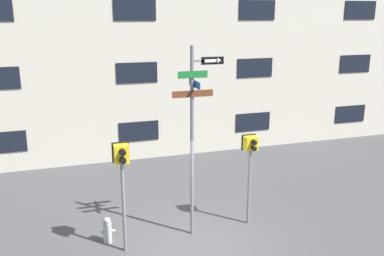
% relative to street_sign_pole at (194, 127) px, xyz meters
% --- Properties ---
extents(ground_plane, '(60.00, 60.00, 0.00)m').
position_rel_street_sign_pole_xyz_m(ground_plane, '(-0.22, -0.67, -2.84)').
color(ground_plane, '#424244').
extents(building_facade, '(24.00, 0.63, 11.24)m').
position_rel_street_sign_pole_xyz_m(building_facade, '(-0.22, 6.49, 2.78)').
color(building_facade, beige).
rests_on(building_facade, ground_plane).
extents(street_sign_pole, '(1.28, 0.81, 4.79)m').
position_rel_street_sign_pole_xyz_m(street_sign_pole, '(0.00, 0.00, 0.00)').
color(street_sign_pole, slate).
rests_on(street_sign_pole, ground_plane).
extents(pedestrian_signal_left, '(0.39, 0.40, 2.68)m').
position_rel_street_sign_pole_xyz_m(pedestrian_signal_left, '(-1.82, -0.31, -0.72)').
color(pedestrian_signal_left, slate).
rests_on(pedestrian_signal_left, ground_plane).
extents(pedestrian_signal_right, '(0.39, 0.40, 2.47)m').
position_rel_street_sign_pole_xyz_m(pedestrian_signal_right, '(1.56, 0.08, -0.90)').
color(pedestrian_signal_right, slate).
rests_on(pedestrian_signal_right, ground_plane).
extents(fire_hydrant, '(0.37, 0.21, 0.67)m').
position_rel_street_sign_pole_xyz_m(fire_hydrant, '(-2.18, 0.23, -2.51)').
color(fire_hydrant, '#A5A5A8').
rests_on(fire_hydrant, ground_plane).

